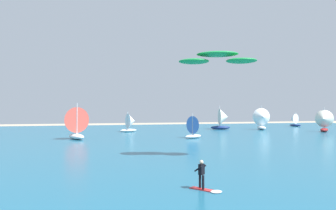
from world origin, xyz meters
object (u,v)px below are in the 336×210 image
Objects in this scene: sailboat_mid_right at (294,120)px; sailboat_trailing at (75,123)px; sailboat_mid_left at (223,119)px; sailboat_outermost at (324,121)px; kitesurfer at (204,179)px; sailboat_center_horizon at (195,127)px; sailboat_near_shore at (131,123)px; kite at (217,58)px; sailboat_heeled_over at (262,119)px.

sailboat_trailing is (-57.79, -24.83, 0.74)m from sailboat_mid_right.
sailboat_mid_right is (24.94, 7.84, -0.67)m from sailboat_mid_left.
sailboat_trailing is 1.09× the size of sailboat_outermost.
kitesurfer is 0.37× the size of sailboat_outermost.
sailboat_trailing is at bearing 170.15° from sailboat_center_horizon.
sailboat_trailing is at bearing -127.88° from sailboat_near_shore.
kite is 1.87× the size of sailboat_center_horizon.
sailboat_outermost is at bearing 12.78° from sailboat_center_horizon.
kitesurfer is at bearing -137.15° from sailboat_outermost.
sailboat_near_shore is (2.42, 48.21, 1.34)m from kitesurfer.
kite is 46.23m from sailboat_outermost.
sailboat_trailing reaches higher than sailboat_near_shore.
sailboat_near_shore is (-2.77, 38.18, -7.34)m from kite.
sailboat_heeled_over reaches higher than sailboat_near_shore.
sailboat_center_horizon is at bearing -144.24° from sailboat_mid_right.
sailboat_center_horizon is 31.41m from sailboat_outermost.
sailboat_outermost reaches higher than kitesurfer.
sailboat_mid_left is 24.66m from sailboat_center_horizon.
kitesurfer is at bearing -108.65° from sailboat_center_horizon.
sailboat_outermost is at bearing 4.27° from sailboat_trailing.
kitesurfer is at bearing -92.87° from sailboat_near_shore.
sailboat_center_horizon is (-14.07, -20.25, -0.66)m from sailboat_mid_left.
sailboat_near_shore is at bearing -171.57° from sailboat_mid_left.
sailboat_mid_right is 0.78× the size of sailboat_outermost.
kitesurfer is 33.01m from sailboat_center_horizon.
sailboat_mid_left is 1.07× the size of sailboat_outermost.
sailboat_trailing is (-18.79, 3.26, 0.73)m from sailboat_center_horizon.
sailboat_trailing is (-32.85, -16.99, 0.06)m from sailboat_mid_left.
kitesurfer is 57.11m from sailboat_mid_left.
kitesurfer is 0.35× the size of sailboat_mid_left.
kite reaches higher than sailboat_mid_left.
kite is 1.37× the size of sailboat_mid_left.
sailboat_mid_left is 0.98× the size of sailboat_trailing.
sailboat_near_shore is (-8.13, 16.96, 0.11)m from sailboat_center_horizon.
sailboat_center_horizon is (10.55, 31.25, 1.23)m from kitesurfer.
sailboat_outermost is (49.42, 3.69, -0.22)m from sailboat_trailing.
sailboat_near_shore is at bearing 94.14° from kite.
sailboat_mid_left reaches higher than sailboat_mid_right.
kite is 1.88× the size of sailboat_mid_right.
kite is at bearing 62.67° from kitesurfer.
kitesurfer is at bearing -129.87° from sailboat_mid_right.
sailboat_outermost is (-8.38, -21.14, 0.52)m from sailboat_mid_right.
sailboat_near_shore is 0.83× the size of sailboat_outermost.
kitesurfer is 77.32m from sailboat_mid_right.
kite is at bearing -104.19° from sailboat_center_horizon.
sailboat_outermost is at bearing -111.62° from sailboat_mid_right.
sailboat_mid_left is 22.45m from sailboat_near_shore.
kite is 23.12m from sailboat_center_horizon.
sailboat_near_shore reaches higher than sailboat_mid_right.
sailboat_center_horizon reaches higher than sailboat_mid_right.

